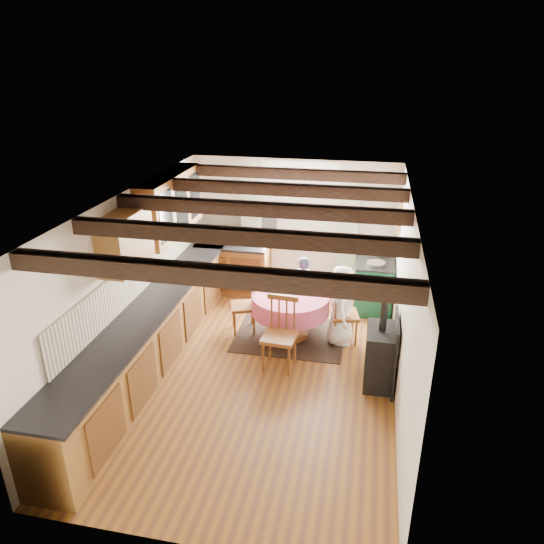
% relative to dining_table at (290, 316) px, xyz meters
% --- Properties ---
extents(floor, '(3.60, 5.50, 0.00)m').
position_rel_dining_table_xyz_m(floor, '(-0.24, -1.01, -0.35)').
color(floor, brown).
rests_on(floor, ground).
extents(ceiling, '(3.60, 5.50, 0.00)m').
position_rel_dining_table_xyz_m(ceiling, '(-0.24, -1.01, 2.05)').
color(ceiling, white).
rests_on(ceiling, ground).
extents(wall_back, '(3.60, 0.00, 2.40)m').
position_rel_dining_table_xyz_m(wall_back, '(-0.24, 1.74, 0.85)').
color(wall_back, silver).
rests_on(wall_back, ground).
extents(wall_front, '(3.60, 0.00, 2.40)m').
position_rel_dining_table_xyz_m(wall_front, '(-0.24, -3.76, 0.85)').
color(wall_front, silver).
rests_on(wall_front, ground).
extents(wall_left, '(0.00, 5.50, 2.40)m').
position_rel_dining_table_xyz_m(wall_left, '(-2.04, -1.01, 0.85)').
color(wall_left, silver).
rests_on(wall_left, ground).
extents(wall_right, '(0.00, 5.50, 2.40)m').
position_rel_dining_table_xyz_m(wall_right, '(1.56, -1.01, 0.85)').
color(wall_right, silver).
rests_on(wall_right, ground).
extents(beam_a, '(3.60, 0.16, 0.16)m').
position_rel_dining_table_xyz_m(beam_a, '(-0.24, -3.01, 1.96)').
color(beam_a, '#3A251A').
rests_on(beam_a, ceiling).
extents(beam_b, '(3.60, 0.16, 0.16)m').
position_rel_dining_table_xyz_m(beam_b, '(-0.24, -2.01, 1.96)').
color(beam_b, '#3A251A').
rests_on(beam_b, ceiling).
extents(beam_c, '(3.60, 0.16, 0.16)m').
position_rel_dining_table_xyz_m(beam_c, '(-0.24, -1.01, 1.96)').
color(beam_c, '#3A251A').
rests_on(beam_c, ceiling).
extents(beam_d, '(3.60, 0.16, 0.16)m').
position_rel_dining_table_xyz_m(beam_d, '(-0.24, -0.01, 1.96)').
color(beam_d, '#3A251A').
rests_on(beam_d, ceiling).
extents(beam_e, '(3.60, 0.16, 0.16)m').
position_rel_dining_table_xyz_m(beam_e, '(-0.24, 0.99, 1.96)').
color(beam_e, '#3A251A').
rests_on(beam_e, ceiling).
extents(splash_left, '(0.02, 4.50, 0.55)m').
position_rel_dining_table_xyz_m(splash_left, '(-2.02, -0.71, 0.85)').
color(splash_left, beige).
rests_on(splash_left, wall_left).
extents(splash_back, '(1.40, 0.02, 0.55)m').
position_rel_dining_table_xyz_m(splash_back, '(-1.24, 1.72, 0.85)').
color(splash_back, beige).
rests_on(splash_back, wall_back).
extents(base_cabinet_left, '(0.60, 5.30, 0.88)m').
position_rel_dining_table_xyz_m(base_cabinet_left, '(-1.74, -1.01, 0.09)').
color(base_cabinet_left, brown).
rests_on(base_cabinet_left, floor).
extents(base_cabinet_back, '(1.30, 0.60, 0.88)m').
position_rel_dining_table_xyz_m(base_cabinet_back, '(-1.29, 1.44, 0.09)').
color(base_cabinet_back, brown).
rests_on(base_cabinet_back, floor).
extents(worktop_left, '(0.64, 5.30, 0.04)m').
position_rel_dining_table_xyz_m(worktop_left, '(-1.72, -1.01, 0.55)').
color(worktop_left, black).
rests_on(worktop_left, base_cabinet_left).
extents(worktop_back, '(1.30, 0.64, 0.04)m').
position_rel_dining_table_xyz_m(worktop_back, '(-1.29, 1.42, 0.55)').
color(worktop_back, black).
rests_on(worktop_back, base_cabinet_back).
extents(wall_cabinet_glass, '(0.34, 1.80, 0.90)m').
position_rel_dining_table_xyz_m(wall_cabinet_glass, '(-1.87, 0.19, 1.60)').
color(wall_cabinet_glass, brown).
rests_on(wall_cabinet_glass, wall_left).
extents(wall_cabinet_solid, '(0.34, 0.90, 0.70)m').
position_rel_dining_table_xyz_m(wall_cabinet_solid, '(-1.87, -1.31, 1.55)').
color(wall_cabinet_solid, brown).
rests_on(wall_cabinet_solid, wall_left).
extents(window_frame, '(1.34, 0.03, 1.54)m').
position_rel_dining_table_xyz_m(window_frame, '(-0.14, 1.72, 1.25)').
color(window_frame, white).
rests_on(window_frame, wall_back).
extents(window_pane, '(1.20, 0.01, 1.40)m').
position_rel_dining_table_xyz_m(window_pane, '(-0.14, 1.73, 1.25)').
color(window_pane, white).
rests_on(window_pane, wall_back).
extents(curtain_left, '(0.35, 0.10, 2.10)m').
position_rel_dining_table_xyz_m(curtain_left, '(-0.99, 1.64, 0.75)').
color(curtain_left, beige).
rests_on(curtain_left, wall_back).
extents(curtain_right, '(0.35, 0.10, 2.10)m').
position_rel_dining_table_xyz_m(curtain_right, '(0.71, 1.64, 0.75)').
color(curtain_right, beige).
rests_on(curtain_right, wall_back).
extents(curtain_rod, '(2.00, 0.03, 0.03)m').
position_rel_dining_table_xyz_m(curtain_rod, '(-0.14, 1.64, 1.85)').
color(curtain_rod, black).
rests_on(curtain_rod, wall_back).
extents(wall_picture, '(0.04, 0.50, 0.60)m').
position_rel_dining_table_xyz_m(wall_picture, '(1.53, 1.29, 1.35)').
color(wall_picture, gold).
rests_on(wall_picture, wall_right).
extents(wall_plate, '(0.30, 0.02, 0.30)m').
position_rel_dining_table_xyz_m(wall_plate, '(0.81, 1.71, 1.35)').
color(wall_plate, silver).
rests_on(wall_plate, wall_back).
extents(rug, '(1.66, 1.29, 0.01)m').
position_rel_dining_table_xyz_m(rug, '(-0.00, 0.00, -0.35)').
color(rug, black).
rests_on(rug, floor).
extents(dining_table, '(1.17, 1.17, 0.71)m').
position_rel_dining_table_xyz_m(dining_table, '(0.00, 0.00, 0.00)').
color(dining_table, '#C36A76').
rests_on(dining_table, floor).
extents(chair_near, '(0.48, 0.50, 1.04)m').
position_rel_dining_table_xyz_m(chair_near, '(-0.01, -0.87, 0.17)').
color(chair_near, brown).
rests_on(chair_near, floor).
extents(chair_left, '(0.51, 0.50, 0.91)m').
position_rel_dining_table_xyz_m(chair_left, '(-0.75, 0.04, 0.10)').
color(chair_left, brown).
rests_on(chair_left, floor).
extents(chair_right, '(0.51, 0.49, 0.95)m').
position_rel_dining_table_xyz_m(chair_right, '(0.82, 0.03, 0.12)').
color(chair_right, brown).
rests_on(chair_right, floor).
extents(aga_range, '(0.62, 0.96, 0.89)m').
position_rel_dining_table_xyz_m(aga_range, '(1.23, 1.27, 0.09)').
color(aga_range, '#0D4027').
rests_on(aga_range, floor).
extents(cast_iron_stove, '(0.37, 0.62, 1.24)m').
position_rel_dining_table_xyz_m(cast_iron_stove, '(1.34, -0.96, 0.26)').
color(cast_iron_stove, black).
rests_on(cast_iron_stove, floor).
extents(child_far, '(0.42, 0.31, 1.07)m').
position_rel_dining_table_xyz_m(child_far, '(0.10, 0.67, 0.18)').
color(child_far, '#2C304A').
rests_on(child_far, floor).
extents(child_right, '(0.42, 0.62, 1.23)m').
position_rel_dining_table_xyz_m(child_right, '(0.76, -0.01, 0.26)').
color(child_right, white).
rests_on(child_right, floor).
extents(bowl_a, '(0.31, 0.31, 0.05)m').
position_rel_dining_table_xyz_m(bowl_a, '(-0.10, 0.10, 0.38)').
color(bowl_a, silver).
rests_on(bowl_a, dining_table).
extents(bowl_b, '(0.28, 0.28, 0.06)m').
position_rel_dining_table_xyz_m(bowl_b, '(0.02, 0.01, 0.39)').
color(bowl_b, silver).
rests_on(bowl_b, dining_table).
extents(cup, '(0.12, 0.12, 0.09)m').
position_rel_dining_table_xyz_m(cup, '(0.05, -0.01, 0.40)').
color(cup, silver).
rests_on(cup, dining_table).
extents(canister_tall, '(0.13, 0.13, 0.22)m').
position_rel_dining_table_xyz_m(canister_tall, '(-1.64, 1.49, 0.67)').
color(canister_tall, '#262628').
rests_on(canister_tall, worktop_back).
extents(canister_wide, '(0.19, 0.19, 0.21)m').
position_rel_dining_table_xyz_m(canister_wide, '(-1.20, 1.43, 0.67)').
color(canister_wide, '#262628').
rests_on(canister_wide, worktop_back).
extents(canister_slim, '(0.11, 0.11, 0.31)m').
position_rel_dining_table_xyz_m(canister_slim, '(-0.97, 1.45, 0.72)').
color(canister_slim, '#262628').
rests_on(canister_slim, worktop_back).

